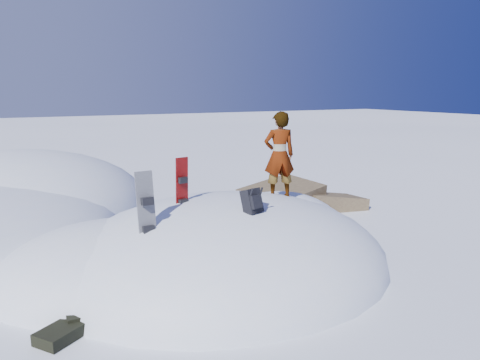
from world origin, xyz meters
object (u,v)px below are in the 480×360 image
backpack (252,201)px  person (279,155)px  snowboard_red (182,193)px  snowboard_dark (147,218)px

backpack → person: (1.40, 1.27, 0.60)m
snowboard_red → person: (2.30, 0.07, 0.60)m
snowboard_dark → backpack: size_ratio=3.09×
backpack → snowboard_dark: bearing=152.8°
snowboard_dark → person: (3.27, 0.90, 0.77)m
snowboard_red → backpack: (0.90, -1.21, -0.00)m
backpack → person: size_ratio=0.28×
backpack → snowboard_red: bearing=110.7°
snowboard_dark → backpack: 1.92m
backpack → person: person is taller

